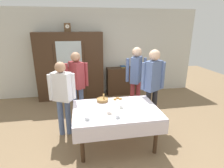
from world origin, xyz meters
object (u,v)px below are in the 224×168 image
pastry_plate (118,100)px  spoon_near_right (84,106)px  person_behind_table_left (77,80)px  dining_table (116,114)px  mantel_clock (67,27)px  spoon_mid_right (90,110)px  bread_basket (102,100)px  bookshelf_low (123,81)px  person_beside_shelf (153,81)px  tea_cup_center (87,118)px  person_near_right_end (136,74)px  person_behind_table_right (62,92)px  book_stack (123,67)px  wall_cabinet (70,66)px  tea_cup_back_edge (121,107)px  tea_cup_near_right (117,116)px  tea_cup_mid_right (109,112)px  spoon_far_left (153,115)px

pastry_plate → spoon_near_right: 0.71m
spoon_near_right → person_behind_table_left: person_behind_table_left is taller
dining_table → mantel_clock: mantel_clock is taller
spoon_mid_right → pastry_plate: bearing=29.8°
mantel_clock → spoon_mid_right: 2.91m
bread_basket → spoon_mid_right: bearing=-129.1°
pastry_plate → bookshelf_low: bearing=73.9°
dining_table → bread_basket: (-0.20, 0.42, 0.13)m
bookshelf_low → person_beside_shelf: bearing=-85.8°
dining_table → bookshelf_low: bookshelf_low is taller
bookshelf_low → tea_cup_center: (-1.29, -2.92, 0.32)m
person_beside_shelf → person_near_right_end: (-0.17, 0.64, -0.01)m
spoon_near_right → person_behind_table_right: bearing=145.1°
tea_cup_center → spoon_near_right: tea_cup_center is taller
pastry_plate → person_beside_shelf: size_ratio=0.16×
person_behind_table_left → mantel_clock: bearing=98.3°
mantel_clock → person_behind_table_left: (0.21, -1.43, -1.15)m
dining_table → book_stack: 2.76m
wall_cabinet → tea_cup_back_edge: size_ratio=15.54×
wall_cabinet → pastry_plate: wall_cabinet is taller
mantel_clock → tea_cup_back_edge: (1.00, -2.54, -1.38)m
wall_cabinet → tea_cup_near_right: bearing=-73.5°
pastry_plate → spoon_mid_right: 0.68m
tea_cup_center → bread_basket: size_ratio=0.54×
person_behind_table_right → spoon_mid_right: bearing=-43.1°
book_stack → person_beside_shelf: size_ratio=0.10×
tea_cup_mid_right → spoon_far_left: (0.73, -0.20, -0.02)m
bookshelf_low → tea_cup_mid_right: 2.94m
tea_cup_near_right → person_behind_table_right: person_behind_table_right is taller
person_beside_shelf → book_stack: bearing=94.2°
tea_cup_near_right → spoon_far_left: 0.61m
tea_cup_near_right → person_behind_table_right: (-0.94, 0.84, 0.17)m
dining_table → bookshelf_low: 2.75m
person_beside_shelf → person_behind_table_right: (-1.89, -0.02, -0.13)m
spoon_far_left → person_near_right_end: size_ratio=0.07×
tea_cup_back_edge → spoon_mid_right: bearing=177.5°
tea_cup_mid_right → tea_cup_back_edge: same height
bookshelf_low → spoon_near_right: 2.74m
spoon_far_left → book_stack: bearing=86.5°
tea_cup_near_right → person_beside_shelf: person_beside_shelf is taller
tea_cup_back_edge → person_beside_shelf: bearing=32.5°
tea_cup_near_right → bread_basket: (-0.16, 0.72, 0.01)m
mantel_clock → spoon_far_left: 3.56m
wall_cabinet → mantel_clock: (-0.00, -0.00, 1.13)m
bookshelf_low → dining_table: bearing=-106.0°
wall_cabinet → person_beside_shelf: (1.81, -2.03, 0.05)m
bread_basket → spoon_near_right: size_ratio=2.02×
book_stack → person_beside_shelf: (0.15, -2.08, 0.13)m
book_stack → tea_cup_near_right: (-0.80, -2.94, -0.17)m
tea_cup_center → spoon_mid_right: (0.06, 0.36, -0.02)m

